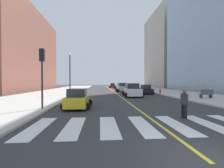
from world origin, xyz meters
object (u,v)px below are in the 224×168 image
object	(u,v)px
car_black_third	(146,90)
car_silver_fifth	(122,88)
car_yellow_second	(78,99)
car_white_nearest	(132,90)
street_lamp	(70,70)
park_bench	(206,94)
fire_hydrant	(160,91)
car_red_fourth	(112,86)
traffic_light_far_corner	(42,67)
pedestrian_crossing	(184,103)

from	to	relation	value
car_black_third	car_silver_fifth	bearing A→B (deg)	-60.99
car_black_third	car_yellow_second	bearing A→B (deg)	56.05
car_white_nearest	car_yellow_second	xyz separation A→B (m)	(-6.85, -9.66, -0.16)
street_lamp	car_yellow_second	bearing A→B (deg)	-76.77
park_bench	fire_hydrant	size ratio (longest dim) A/B	2.04
car_yellow_second	street_lamp	size ratio (longest dim) A/B	0.55
car_silver_fifth	fire_hydrant	bearing A→B (deg)	129.74
car_red_fourth	car_silver_fifth	distance (m)	22.08
car_yellow_second	car_black_third	xyz separation A→B (m)	(10.45, 14.67, 0.02)
traffic_light_far_corner	car_black_third	bearing A→B (deg)	49.58
park_bench	car_silver_fifth	bearing A→B (deg)	27.16
car_black_third	street_lamp	bearing A→B (deg)	6.36
car_black_third	street_lamp	xyz separation A→B (m)	(-13.63, -1.15, 3.50)
traffic_light_far_corner	car_silver_fifth	bearing A→B (deg)	66.28
car_yellow_second	street_lamp	world-z (taller)	street_lamp
car_white_nearest	street_lamp	distance (m)	11.25
car_silver_fifth	park_bench	bearing A→B (deg)	116.21
car_silver_fifth	street_lamp	size ratio (longest dim) A/B	0.66
car_black_third	car_red_fourth	size ratio (longest dim) A/B	1.03
car_black_third	traffic_light_far_corner	world-z (taller)	traffic_light_far_corner
car_silver_fifth	car_black_third	bearing A→B (deg)	114.72
car_silver_fifth	pedestrian_crossing	world-z (taller)	car_silver_fifth
car_red_fourth	park_bench	size ratio (longest dim) A/B	2.11
car_yellow_second	street_lamp	xyz separation A→B (m)	(-3.18, 13.51, 3.52)
car_black_third	fire_hydrant	world-z (taller)	car_black_third
car_yellow_second	pedestrian_crossing	bearing A→B (deg)	-30.12
park_bench	pedestrian_crossing	world-z (taller)	pedestrian_crossing
traffic_light_far_corner	pedestrian_crossing	bearing A→B (deg)	-19.84
car_black_third	car_silver_fifth	distance (m)	7.48
car_yellow_second	car_silver_fifth	size ratio (longest dim) A/B	0.83
car_white_nearest	car_red_fourth	world-z (taller)	car_white_nearest
car_white_nearest	car_black_third	size ratio (longest dim) A/B	1.18
car_silver_fifth	park_bench	size ratio (longest dim) A/B	2.54
car_black_third	traffic_light_far_corner	xyz separation A→B (m)	(-13.16, -15.45, 2.70)
pedestrian_crossing	street_lamp	size ratio (longest dim) A/B	0.26
car_red_fourth	car_silver_fifth	world-z (taller)	car_silver_fifth
pedestrian_crossing	street_lamp	distance (m)	20.92
car_red_fourth	fire_hydrant	world-z (taller)	car_red_fourth
car_silver_fifth	fire_hydrant	size ratio (longest dim) A/B	5.19
park_bench	street_lamp	bearing A→B (deg)	65.33
car_red_fourth	park_bench	bearing A→B (deg)	104.24
car_white_nearest	park_bench	bearing A→B (deg)	157.06
traffic_light_far_corner	park_bench	distance (m)	19.69
traffic_light_far_corner	park_bench	xyz separation A→B (m)	(18.43, 6.33, -2.83)
car_red_fourth	pedestrian_crossing	xyz separation A→B (m)	(0.62, -47.73, 0.19)
car_red_fourth	fire_hydrant	distance (m)	29.52
car_red_fourth	street_lamp	world-z (taller)	street_lamp
park_bench	traffic_light_far_corner	bearing A→B (deg)	107.14
car_white_nearest	traffic_light_far_corner	distance (m)	14.39
pedestrian_crossing	fire_hydrant	size ratio (longest dim) A/B	2.02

